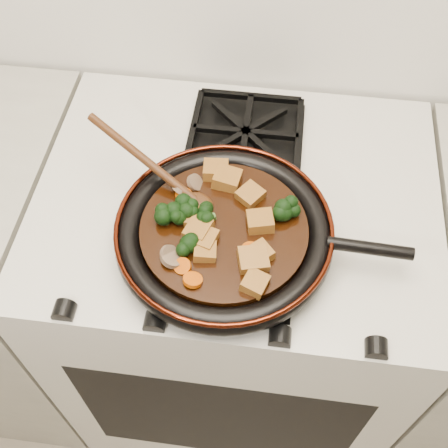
# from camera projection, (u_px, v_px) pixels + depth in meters

# --- Properties ---
(stove) EXTENTS (0.76, 0.60, 0.90)m
(stove) POSITION_uv_depth(u_px,v_px,m) (234.00, 304.00, 1.42)
(stove) COLOR beige
(stove) RESTS_ON ground
(burner_grate_front) EXTENTS (0.23, 0.23, 0.03)m
(burner_grate_front) POSITION_uv_depth(u_px,v_px,m) (228.00, 253.00, 0.96)
(burner_grate_front) COLOR black
(burner_grate_front) RESTS_ON stove
(burner_grate_back) EXTENTS (0.23, 0.23, 0.03)m
(burner_grate_back) POSITION_uv_depth(u_px,v_px,m) (246.00, 135.00, 1.12)
(burner_grate_back) COLOR black
(burner_grate_back) RESTS_ON stove
(skillet) EXTENTS (0.50, 0.37, 0.05)m
(skillet) POSITION_uv_depth(u_px,v_px,m) (225.00, 233.00, 0.95)
(skillet) COLOR black
(skillet) RESTS_ON burner_grate_front
(braising_sauce) EXTENTS (0.28, 0.28, 0.02)m
(braising_sauce) POSITION_uv_depth(u_px,v_px,m) (224.00, 231.00, 0.94)
(braising_sauce) COLOR black
(braising_sauce) RESTS_ON skillet
(tofu_cube_0) EXTENTS (0.05, 0.06, 0.02)m
(tofu_cube_0) POSITION_uv_depth(u_px,v_px,m) (250.00, 195.00, 0.97)
(tofu_cube_0) COLOR brown
(tofu_cube_0) RESTS_ON braising_sauce
(tofu_cube_1) EXTENTS (0.05, 0.05, 0.03)m
(tofu_cube_1) POSITION_uv_depth(u_px,v_px,m) (260.00, 222.00, 0.93)
(tofu_cube_1) COLOR brown
(tofu_cube_1) RESTS_ON braising_sauce
(tofu_cube_2) EXTENTS (0.06, 0.05, 0.03)m
(tofu_cube_2) POSITION_uv_depth(u_px,v_px,m) (253.00, 260.00, 0.89)
(tofu_cube_2) COLOR brown
(tofu_cube_2) RESTS_ON braising_sauce
(tofu_cube_3) EXTENTS (0.04, 0.04, 0.02)m
(tofu_cube_3) POSITION_uv_depth(u_px,v_px,m) (196.00, 218.00, 0.94)
(tofu_cube_3) COLOR brown
(tofu_cube_3) RESTS_ON braising_sauce
(tofu_cube_4) EXTENTS (0.05, 0.05, 0.03)m
(tofu_cube_4) POSITION_uv_depth(u_px,v_px,m) (227.00, 179.00, 0.99)
(tofu_cube_4) COLOR brown
(tofu_cube_4) RESTS_ON braising_sauce
(tofu_cube_5) EXTENTS (0.05, 0.05, 0.03)m
(tofu_cube_5) POSITION_uv_depth(u_px,v_px,m) (255.00, 283.00, 0.87)
(tofu_cube_5) COLOR brown
(tofu_cube_5) RESTS_ON braising_sauce
(tofu_cube_6) EXTENTS (0.05, 0.05, 0.02)m
(tofu_cube_6) POSITION_uv_depth(u_px,v_px,m) (260.00, 254.00, 0.90)
(tofu_cube_6) COLOR brown
(tofu_cube_6) RESTS_ON braising_sauce
(tofu_cube_7) EXTENTS (0.05, 0.05, 0.02)m
(tofu_cube_7) POSITION_uv_depth(u_px,v_px,m) (204.00, 239.00, 0.91)
(tofu_cube_7) COLOR brown
(tofu_cube_7) RESTS_ON braising_sauce
(tofu_cube_8) EXTENTS (0.05, 0.05, 0.03)m
(tofu_cube_8) POSITION_uv_depth(u_px,v_px,m) (216.00, 170.00, 1.00)
(tofu_cube_8) COLOR brown
(tofu_cube_8) RESTS_ON braising_sauce
(tofu_cube_9) EXTENTS (0.05, 0.05, 0.03)m
(tofu_cube_9) POSITION_uv_depth(u_px,v_px,m) (199.00, 231.00, 0.92)
(tofu_cube_9) COLOR brown
(tofu_cube_9) RESTS_ON braising_sauce
(tofu_cube_10) EXTENTS (0.04, 0.04, 0.03)m
(tofu_cube_10) POSITION_uv_depth(u_px,v_px,m) (205.00, 252.00, 0.90)
(tofu_cube_10) COLOR brown
(tofu_cube_10) RESTS_ON braising_sauce
(broccoli_floret_0) EXTENTS (0.07, 0.08, 0.07)m
(broccoli_floret_0) POSITION_uv_depth(u_px,v_px,m) (187.00, 246.00, 0.90)
(broccoli_floret_0) COLOR black
(broccoli_floret_0) RESTS_ON braising_sauce
(broccoli_floret_1) EXTENTS (0.08, 0.08, 0.06)m
(broccoli_floret_1) POSITION_uv_depth(u_px,v_px,m) (166.00, 219.00, 0.93)
(broccoli_floret_1) COLOR black
(broccoli_floret_1) RESTS_ON braising_sauce
(broccoli_floret_2) EXTENTS (0.08, 0.07, 0.07)m
(broccoli_floret_2) POSITION_uv_depth(u_px,v_px,m) (287.00, 210.00, 0.94)
(broccoli_floret_2) COLOR black
(broccoli_floret_2) RESTS_ON braising_sauce
(broccoli_floret_3) EXTENTS (0.07, 0.07, 0.06)m
(broccoli_floret_3) POSITION_uv_depth(u_px,v_px,m) (186.00, 215.00, 0.94)
(broccoli_floret_3) COLOR black
(broccoli_floret_3) RESTS_ON braising_sauce
(broccoli_floret_4) EXTENTS (0.07, 0.08, 0.07)m
(broccoli_floret_4) POSITION_uv_depth(u_px,v_px,m) (213.00, 215.00, 0.94)
(broccoli_floret_4) COLOR black
(broccoli_floret_4) RESTS_ON braising_sauce
(broccoli_floret_5) EXTENTS (0.07, 0.08, 0.07)m
(broccoli_floret_5) POSITION_uv_depth(u_px,v_px,m) (187.00, 207.00, 0.95)
(broccoli_floret_5) COLOR black
(broccoli_floret_5) RESTS_ON braising_sauce
(carrot_coin_0) EXTENTS (0.03, 0.03, 0.02)m
(carrot_coin_0) POSITION_uv_depth(u_px,v_px,m) (183.00, 266.00, 0.89)
(carrot_coin_0) COLOR #BA4805
(carrot_coin_0) RESTS_ON braising_sauce
(carrot_coin_1) EXTENTS (0.03, 0.03, 0.02)m
(carrot_coin_1) POSITION_uv_depth(u_px,v_px,m) (250.00, 248.00, 0.91)
(carrot_coin_1) COLOR #BA4805
(carrot_coin_1) RESTS_ON braising_sauce
(carrot_coin_2) EXTENTS (0.03, 0.03, 0.01)m
(carrot_coin_2) POSITION_uv_depth(u_px,v_px,m) (184.00, 195.00, 0.97)
(carrot_coin_2) COLOR #BA4805
(carrot_coin_2) RESTS_ON braising_sauce
(carrot_coin_3) EXTENTS (0.03, 0.03, 0.02)m
(carrot_coin_3) POSITION_uv_depth(u_px,v_px,m) (193.00, 280.00, 0.87)
(carrot_coin_3) COLOR #BA4805
(carrot_coin_3) RESTS_ON braising_sauce
(mushroom_slice_0) EXTENTS (0.03, 0.03, 0.03)m
(mushroom_slice_0) POSITION_uv_depth(u_px,v_px,m) (195.00, 183.00, 0.98)
(mushroom_slice_0) COLOR brown
(mushroom_slice_0) RESTS_ON braising_sauce
(mushroom_slice_1) EXTENTS (0.04, 0.04, 0.03)m
(mushroom_slice_1) POSITION_uv_depth(u_px,v_px,m) (181.00, 191.00, 0.97)
(mushroom_slice_1) COLOR brown
(mushroom_slice_1) RESTS_ON braising_sauce
(mushroom_slice_2) EXTENTS (0.03, 0.04, 0.03)m
(mushroom_slice_2) POSITION_uv_depth(u_px,v_px,m) (169.00, 254.00, 0.90)
(mushroom_slice_2) COLOR brown
(mushroom_slice_2) RESTS_ON braising_sauce
(mushroom_slice_3) EXTENTS (0.05, 0.05, 0.02)m
(mushroom_slice_3) POSITION_uv_depth(u_px,v_px,m) (172.00, 258.00, 0.89)
(mushroom_slice_3) COLOR brown
(mushroom_slice_3) RESTS_ON braising_sauce
(wooden_spoon) EXTENTS (0.15, 0.10, 0.25)m
(wooden_spoon) POSITION_uv_depth(u_px,v_px,m) (167.00, 177.00, 0.97)
(wooden_spoon) COLOR #41210D
(wooden_spoon) RESTS_ON braising_sauce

